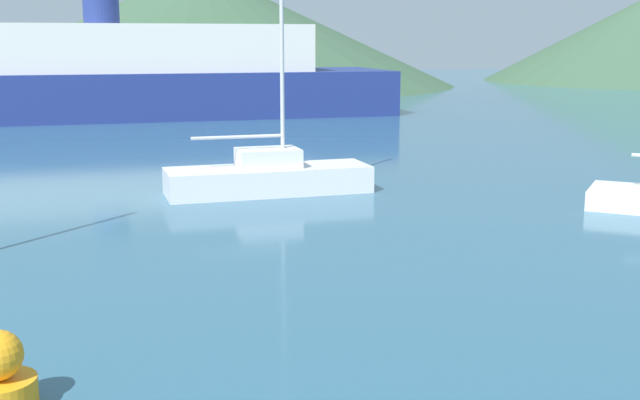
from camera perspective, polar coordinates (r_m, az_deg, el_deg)
name	(u,v)px	position (r m, az deg, el deg)	size (l,w,h in m)	color
sailboat_inner	(268,176)	(23.19, -3.69, 1.74)	(6.12, 3.17, 7.92)	silver
ferry_distant	(105,77)	(47.68, -15.07, 8.46)	(33.85, 15.01, 6.82)	navy
hill_central	(200,27)	(80.69, -8.51, 12.10)	(49.39, 49.39, 11.24)	#38563D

